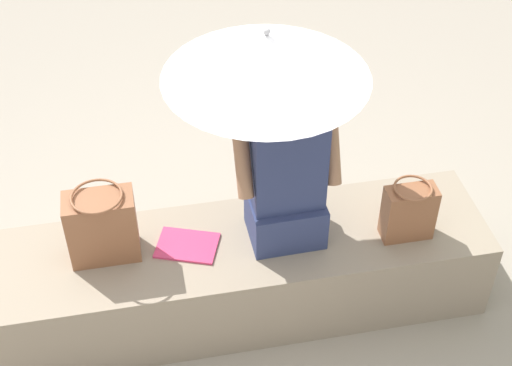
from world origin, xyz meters
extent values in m
plane|color=#9E9384|center=(0.00, 0.00, 0.00)|extent=(14.00, 14.00, 0.00)
cube|color=gray|center=(0.00, 0.00, 0.23)|extent=(2.52, 0.60, 0.45)
cube|color=navy|center=(-0.28, -0.01, 0.56)|extent=(0.35, 0.29, 0.22)
cube|color=navy|center=(-0.28, -0.01, 0.91)|extent=(0.32, 0.21, 0.48)
sphere|color=#9E7051|center=(-0.28, -0.01, 1.25)|extent=(0.20, 0.20, 0.20)
cylinder|color=#9E7051|center=(-0.48, -0.01, 0.94)|extent=(0.07, 0.20, 0.32)
cylinder|color=#9E7051|center=(-0.08, 0.00, 0.94)|extent=(0.07, 0.20, 0.32)
cylinder|color=#B7B7BC|center=(-0.19, -0.04, 0.99)|extent=(0.02, 0.02, 1.07)
cone|color=silver|center=(-0.19, -0.04, 1.42)|extent=(0.85, 0.85, 0.19)
sphere|color=#B7B7BC|center=(-0.19, -0.04, 1.54)|extent=(0.03, 0.03, 0.03)
cube|color=brown|center=(0.56, -0.04, 0.63)|extent=(0.31, 0.17, 0.35)
torus|color=brown|center=(0.56, -0.04, 0.81)|extent=(0.23, 0.23, 0.01)
cube|color=brown|center=(-0.84, 0.10, 0.59)|extent=(0.24, 0.11, 0.28)
torus|color=brown|center=(-0.84, 0.10, 0.75)|extent=(0.18, 0.18, 0.01)
cube|color=#D83866|center=(0.19, -0.02, 0.46)|extent=(0.33, 0.28, 0.01)
camera|label=1|loc=(0.33, 2.44, 2.98)|focal=52.34mm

